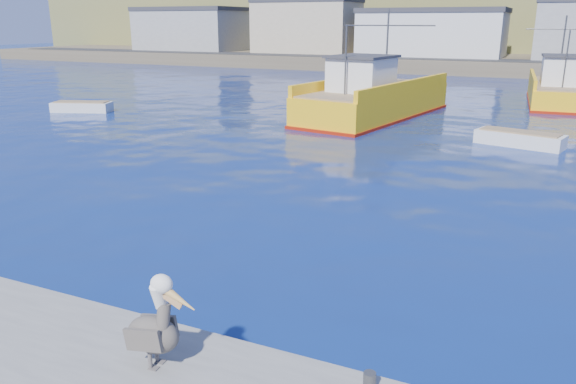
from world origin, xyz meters
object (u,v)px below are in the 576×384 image
Objects in this scene: pelican at (155,327)px; trawler_yellow_a at (373,99)px; trawler_yellow_b at (558,90)px; skiff_left at (82,108)px; skiff_mid at (519,140)px.

trawler_yellow_a is at bearing 99.70° from pelican.
trawler_yellow_b is 2.77× the size of skiff_left.
pelican is at bearing -100.27° from skiff_mid.
trawler_yellow_a is at bearing -132.70° from trawler_yellow_b.
trawler_yellow_a is 1.24× the size of trawler_yellow_b.
trawler_yellow_a is 3.29× the size of skiff_mid.
skiff_left is at bearing -162.10° from trawler_yellow_a.
trawler_yellow_a is 8.57× the size of pelican.
pelican is at bearing -98.27° from trawler_yellow_b.
trawler_yellow_a is at bearing 17.90° from skiff_left.
skiff_mid is at bearing -95.48° from trawler_yellow_b.
trawler_yellow_b reaches higher than pelican.
trawler_yellow_a is 10.76m from skiff_mid.
trawler_yellow_b is at bearing 30.95° from skiff_left.
trawler_yellow_b reaches higher than skiff_left.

